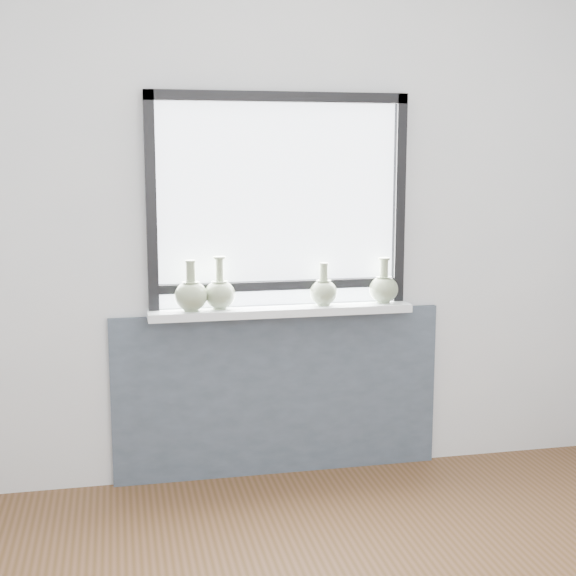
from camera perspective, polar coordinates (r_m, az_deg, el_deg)
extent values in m
cube|color=silver|center=(4.04, -0.78, 4.51)|extent=(3.60, 0.02, 2.60)
cube|color=#495467|center=(4.18, -0.67, -7.50)|extent=(1.70, 0.03, 0.86)
cube|color=white|center=(4.00, -0.48, -1.61)|extent=(1.32, 0.18, 0.04)
cube|color=black|center=(3.91, -9.71, 6.05)|extent=(0.05, 0.06, 1.05)
cube|color=black|center=(4.15, 7.89, 6.28)|extent=(0.05, 0.06, 1.05)
cube|color=black|center=(3.99, -0.66, 13.44)|extent=(1.30, 0.06, 0.05)
cube|color=black|center=(4.03, -0.63, 0.20)|extent=(1.20, 0.05, 0.04)
cube|color=white|center=(4.01, -0.71, 5.90)|extent=(1.20, 0.01, 1.00)
cylinder|color=gray|center=(3.91, -6.90, -1.58)|extent=(0.07, 0.07, 0.01)
ellipsoid|color=gray|center=(3.90, -6.92, -0.57)|extent=(0.16, 0.16, 0.15)
cone|color=gray|center=(3.89, -6.93, 0.24)|extent=(0.09, 0.09, 0.03)
cylinder|color=gray|center=(3.88, -6.95, 1.00)|extent=(0.05, 0.05, 0.11)
cylinder|color=gray|center=(3.87, -6.97, 1.89)|extent=(0.05, 0.05, 0.01)
cylinder|color=gray|center=(3.95, -4.86, -1.43)|extent=(0.07, 0.07, 0.01)
ellipsoid|color=gray|center=(3.94, -4.87, -0.47)|extent=(0.15, 0.15, 0.14)
cone|color=gray|center=(3.93, -4.88, 0.29)|extent=(0.08, 0.08, 0.03)
cylinder|color=gray|center=(3.92, -4.90, 1.16)|extent=(0.04, 0.04, 0.13)
cylinder|color=gray|center=(3.92, -4.91, 2.17)|extent=(0.06, 0.06, 0.01)
cylinder|color=gray|center=(4.04, 2.54, -1.17)|extent=(0.06, 0.06, 0.01)
ellipsoid|color=gray|center=(4.03, 2.54, -0.33)|extent=(0.14, 0.14, 0.13)
cone|color=gray|center=(4.02, 2.55, 0.36)|extent=(0.08, 0.08, 0.03)
cylinder|color=gray|center=(4.01, 2.55, 0.98)|extent=(0.04, 0.04, 0.10)
cylinder|color=gray|center=(4.01, 2.56, 1.72)|extent=(0.05, 0.05, 0.01)
cylinder|color=gray|center=(4.14, 6.80, -0.97)|extent=(0.07, 0.07, 0.01)
ellipsoid|color=gray|center=(4.13, 6.81, -0.09)|extent=(0.15, 0.15, 0.14)
cone|color=gray|center=(4.12, 6.83, 0.62)|extent=(0.08, 0.08, 0.03)
cylinder|color=gray|center=(4.11, 6.84, 1.29)|extent=(0.04, 0.04, 0.10)
cylinder|color=gray|center=(4.10, 6.86, 2.08)|extent=(0.06, 0.06, 0.01)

